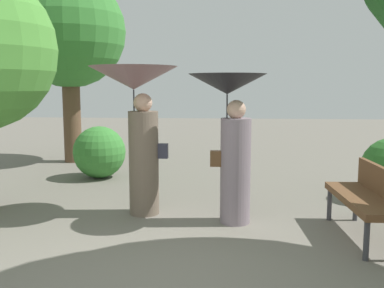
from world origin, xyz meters
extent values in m
plane|color=#6B665B|center=(0.00, 0.00, 0.00)|extent=(40.00, 40.00, 0.00)
cylinder|color=#6B5B4C|center=(-0.62, 2.02, 0.71)|extent=(0.41, 0.41, 1.42)
sphere|color=tan|center=(-0.62, 2.02, 1.54)|extent=(0.25, 0.25, 0.25)
cylinder|color=#333338|center=(-0.75, 2.01, 1.32)|extent=(0.02, 0.02, 0.78)
cone|color=gray|center=(-0.75, 2.01, 1.87)|extent=(1.19, 1.19, 0.31)
cube|color=#333342|center=(-0.36, 2.04, 0.88)|extent=(0.14, 0.10, 0.20)
cylinder|color=gray|center=(0.62, 1.73, 0.68)|extent=(0.39, 0.39, 1.36)
sphere|color=tan|center=(0.62, 1.73, 1.47)|extent=(0.24, 0.24, 0.24)
cylinder|color=#333338|center=(0.51, 1.72, 1.27)|extent=(0.02, 0.02, 0.77)
cone|color=black|center=(0.51, 1.72, 1.79)|extent=(0.98, 0.98, 0.25)
cube|color=brown|center=(0.37, 1.71, 0.84)|extent=(0.14, 0.10, 0.20)
cylinder|color=#38383D|center=(1.87, 1.92, 0.22)|extent=(0.06, 0.06, 0.44)
cylinder|color=#38383D|center=(2.21, 1.94, 0.22)|extent=(0.06, 0.06, 0.44)
cylinder|color=#38383D|center=(1.93, 0.58, 0.22)|extent=(0.06, 0.06, 0.44)
cube|color=brown|center=(2.07, 1.26, 0.46)|extent=(0.51, 1.52, 0.08)
cube|color=brown|center=(2.31, 1.27, 0.66)|extent=(0.13, 1.50, 0.35)
cylinder|color=brown|center=(-3.08, 6.02, 2.00)|extent=(0.40, 0.40, 3.99)
sphere|color=#387F33|center=(-3.08, 6.02, 3.00)|extent=(2.55, 2.55, 2.55)
sphere|color=#387F33|center=(-1.93, 4.30, 0.50)|extent=(1.00, 1.00, 1.00)
camera|label=1|loc=(0.51, -3.76, 1.76)|focal=40.52mm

